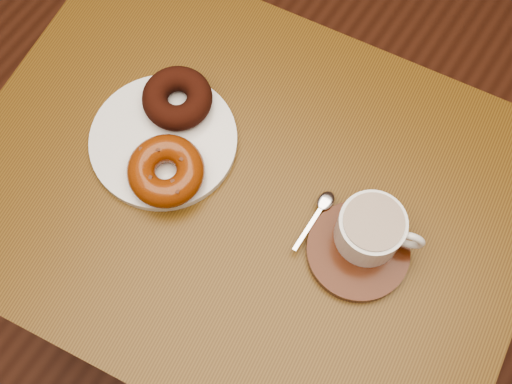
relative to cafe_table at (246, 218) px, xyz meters
The scene contains 8 objects.
ground 0.75m from the cafe_table, 150.23° to the right, with size 6.00×6.00×0.00m, color #512919.
cafe_table is the anchor object (origin of this frame).
donut_plate 0.21m from the cafe_table, behind, with size 0.23×0.23×0.01m, color white.
donut_cinnamon 0.24m from the cafe_table, 160.78° to the left, with size 0.11×0.11×0.04m, color black.
donut_caramel 0.21m from the cafe_table, 154.49° to the right, with size 0.14×0.14×0.04m.
saucer 0.24m from the cafe_table, ahead, with size 0.15×0.15×0.02m, color #3D1708.
coffee_cup 0.27m from the cafe_table, ahead, with size 0.13×0.10×0.07m.
teaspoon 0.19m from the cafe_table, 17.49° to the left, with size 0.02×0.11×0.01m.
Camera 1 is at (0.45, -0.16, 1.76)m, focal length 45.00 mm.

